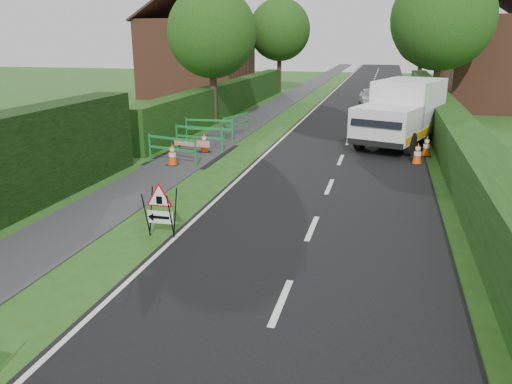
{
  "coord_description": "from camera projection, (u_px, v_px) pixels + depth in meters",
  "views": [
    {
      "loc": [
        3.96,
        -6.3,
        4.26
      ],
      "look_at": [
        1.28,
        4.0,
        0.96
      ],
      "focal_mm": 35.0,
      "sensor_mm": 36.0,
      "label": 1
    }
  ],
  "objects": [
    {
      "name": "ground",
      "position": [
        117.0,
        314.0,
        8.04
      ],
      "size": [
        120.0,
        120.0,
        0.0
      ],
      "primitive_type": "plane",
      "color": "#284C15",
      "rests_on": "ground"
    },
    {
      "name": "road_surface",
      "position": [
        368.0,
        93.0,
        39.78
      ],
      "size": [
        6.0,
        90.0,
        0.02
      ],
      "primitive_type": "cube",
      "color": "black",
      "rests_on": "ground"
    },
    {
      "name": "footpath",
      "position": [
        300.0,
        91.0,
        41.11
      ],
      "size": [
        2.0,
        90.0,
        0.02
      ],
      "primitive_type": "cube",
      "color": "#2D2D30",
      "rests_on": "ground"
    },
    {
      "name": "hedge_west_far",
      "position": [
        230.0,
        113.0,
        29.58
      ],
      "size": [
        1.0,
        24.0,
        1.8
      ],
      "primitive_type": "cube",
      "color": "#14380F",
      "rests_on": "ground"
    },
    {
      "name": "hedge_east",
      "position": [
        445.0,
        142.0,
        21.26
      ],
      "size": [
        1.2,
        50.0,
        1.5
      ],
      "primitive_type": "cube",
      "color": "#14380F",
      "rests_on": "ground"
    },
    {
      "name": "house_west",
      "position": [
        198.0,
        57.0,
        37.31
      ],
      "size": [
        7.5,
        7.4,
        7.88
      ],
      "color": "brown",
      "rests_on": "ground"
    },
    {
      "name": "house_east_a",
      "position": [
        509.0,
        61.0,
        30.41
      ],
      "size": [
        7.5,
        7.4,
        7.88
      ],
      "color": "brown",
      "rests_on": "ground"
    },
    {
      "name": "house_east_b",
      "position": [
        486.0,
        54.0,
        43.11
      ],
      "size": [
        7.5,
        7.4,
        7.88
      ],
      "color": "brown",
      "rests_on": "ground"
    },
    {
      "name": "tree_nw",
      "position": [
        212.0,
        33.0,
        24.45
      ],
      "size": [
        4.4,
        4.4,
        6.7
      ],
      "color": "#2D2116",
      "rests_on": "ground"
    },
    {
      "name": "tree_ne",
      "position": [
        443.0,
        19.0,
        25.3
      ],
      "size": [
        5.2,
        5.2,
        7.79
      ],
      "color": "#2D2116",
      "rests_on": "ground"
    },
    {
      "name": "tree_fw",
      "position": [
        280.0,
        30.0,
        39.14
      ],
      "size": [
        4.8,
        4.8,
        7.24
      ],
      "color": "#2D2116",
      "rests_on": "ground"
    },
    {
      "name": "tree_fe",
      "position": [
        423.0,
        38.0,
        40.37
      ],
      "size": [
        4.2,
        4.2,
        6.33
      ],
      "color": "#2D2116",
      "rests_on": "ground"
    },
    {
      "name": "triangle_sign",
      "position": [
        158.0,
        206.0,
        10.9
      ],
      "size": [
        0.75,
        0.75,
        1.06
      ],
      "rotation": [
        0.0,
        0.0,
        0.03
      ],
      "color": "black",
      "rests_on": "ground"
    },
    {
      "name": "works_van",
      "position": [
        402.0,
        111.0,
        20.49
      ],
      "size": [
        3.87,
        6.03,
        2.58
      ],
      "rotation": [
        0.0,
        0.0,
        -0.33
      ],
      "color": "silver",
      "rests_on": "ground"
    },
    {
      "name": "traffic_cone_0",
      "position": [
        418.0,
        153.0,
        17.41
      ],
      "size": [
        0.38,
        0.38,
        0.79
      ],
      "color": "black",
      "rests_on": "ground"
    },
    {
      "name": "traffic_cone_1",
      "position": [
        427.0,
        146.0,
        18.61
      ],
      "size": [
        0.38,
        0.38,
        0.79
      ],
      "color": "black",
      "rests_on": "ground"
    },
    {
      "name": "traffic_cone_2",
      "position": [
        416.0,
        130.0,
        21.69
      ],
      "size": [
        0.38,
        0.38,
        0.79
      ],
      "color": "black",
      "rests_on": "ground"
    },
    {
      "name": "traffic_cone_3",
      "position": [
        172.0,
        154.0,
        17.26
      ],
      "size": [
        0.38,
        0.38,
        0.79
      ],
      "color": "black",
      "rests_on": "ground"
    },
    {
      "name": "traffic_cone_4",
      "position": [
        204.0,
        142.0,
        19.22
      ],
      "size": [
        0.38,
        0.38,
        0.79
      ],
      "color": "black",
      "rests_on": "ground"
    },
    {
      "name": "ped_barrier_0",
      "position": [
        172.0,
        147.0,
        17.32
      ],
      "size": [
        2.08,
        0.85,
        1.0
      ],
      "rotation": [
        0.0,
        0.0,
        -0.25
      ],
      "color": "#178033",
      "rests_on": "ground"
    },
    {
      "name": "ped_barrier_1",
      "position": [
        199.0,
        135.0,
        19.39
      ],
      "size": [
        2.09,
        0.6,
        1.0
      ],
      "rotation": [
        0.0,
        0.0,
        -0.12
      ],
      "color": "#178033",
      "rests_on": "ground"
    },
    {
      "name": "ped_barrier_2",
      "position": [
        209.0,
        127.0,
        21.12
      ],
      "size": [
        2.08,
        0.55,
        1.0
      ],
      "rotation": [
        0.0,
        0.0,
        0.1
      ],
      "color": "#178033",
      "rests_on": "ground"
    },
    {
      "name": "ped_barrier_3",
      "position": [
        236.0,
        123.0,
        22.24
      ],
      "size": [
        0.85,
        2.08,
        1.0
      ],
      "rotation": [
        0.0,
        0.0,
        1.32
      ],
      "color": "#178033",
      "rests_on": "ground"
    },
    {
      "name": "redwhite_plank",
      "position": [
        192.0,
        155.0,
        18.95
      ],
      "size": [
        1.49,
        0.23,
        0.25
      ],
      "primitive_type": "cube",
      "rotation": [
        0.0,
        0.0,
        -0.12
      ],
      "color": "red",
      "rests_on": "ground"
    },
    {
      "name": "hatchback_car",
      "position": [
        370.0,
        96.0,
        32.93
      ],
      "size": [
        1.67,
        3.28,
        1.07
      ],
      "primitive_type": "imported",
      "rotation": [
        0.0,
        0.0,
        0.13
      ],
      "color": "silver",
      "rests_on": "ground"
    }
  ]
}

